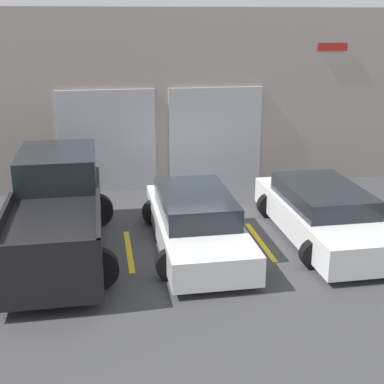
# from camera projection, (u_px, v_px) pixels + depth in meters

# --- Properties ---
(ground_plane) EXTENTS (28.00, 28.00, 0.00)m
(ground_plane) POSITION_uv_depth(u_px,v_px,m) (186.00, 223.00, 13.14)
(ground_plane) COLOR #3D3D3F
(shophouse_building) EXTENTS (17.52, 0.68, 5.10)m
(shophouse_building) POSITION_uv_depth(u_px,v_px,m) (167.00, 101.00, 15.44)
(shophouse_building) COLOR #9E9389
(shophouse_building) RESTS_ON ground
(pickup_truck) EXTENTS (2.42, 5.19, 1.95)m
(pickup_truck) POSITION_uv_depth(u_px,v_px,m) (57.00, 211.00, 11.37)
(pickup_truck) COLOR black
(pickup_truck) RESTS_ON ground
(sedan_white) EXTENTS (2.11, 4.73, 1.21)m
(sedan_white) POSITION_uv_depth(u_px,v_px,m) (196.00, 221.00, 11.70)
(sedan_white) COLOR white
(sedan_white) RESTS_ON ground
(sedan_side) EXTENTS (2.21, 4.78, 1.20)m
(sedan_side) POSITION_uv_depth(u_px,v_px,m) (323.00, 213.00, 12.18)
(sedan_side) COLOR white
(sedan_side) RESTS_ON ground
(parking_stripe_left) EXTENTS (0.12, 2.20, 0.01)m
(parking_stripe_left) POSITION_uv_depth(u_px,v_px,m) (129.00, 251.00, 11.60)
(parking_stripe_left) COLOR gold
(parking_stripe_left) RESTS_ON ground
(parking_stripe_centre) EXTENTS (0.12, 2.20, 0.01)m
(parking_stripe_centre) POSITION_uv_depth(u_px,v_px,m) (260.00, 241.00, 12.08)
(parking_stripe_centre) COLOR gold
(parking_stripe_centre) RESTS_ON ground
(parking_stripe_right) EXTENTS (0.12, 2.20, 0.01)m
(parking_stripe_right) POSITION_uv_depth(u_px,v_px,m) (381.00, 233.00, 12.57)
(parking_stripe_right) COLOR gold
(parking_stripe_right) RESTS_ON ground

